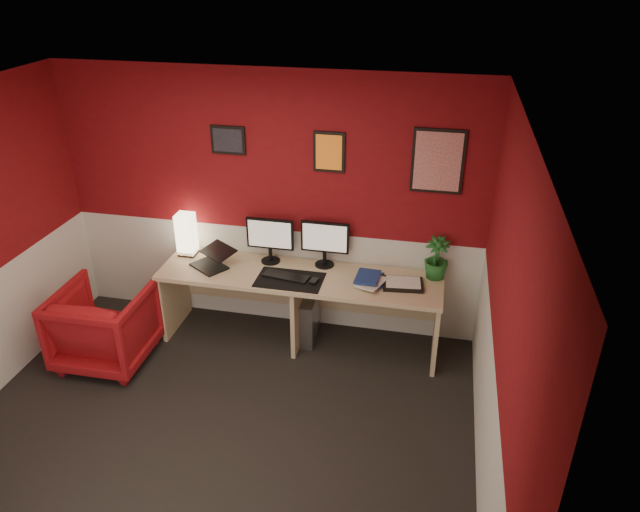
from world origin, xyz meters
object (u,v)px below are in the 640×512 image
(monitor_left, at_px, (270,234))
(armchair, at_px, (105,325))
(shoji_lamp, at_px, (187,235))
(monitor_right, at_px, (325,237))
(potted_plant, at_px, (436,258))
(desk, at_px, (300,308))
(laptop, at_px, (208,257))
(pc_tower, at_px, (306,317))
(zen_tray, at_px, (403,284))

(monitor_left, xyz_separation_m, armchair, (-1.32, -0.83, -0.66))
(shoji_lamp, distance_m, armchair, 1.11)
(monitor_right, height_order, potted_plant, monitor_right)
(monitor_left, relative_size, monitor_right, 1.00)
(desk, height_order, laptop, laptop)
(shoji_lamp, relative_size, pc_tower, 0.89)
(laptop, distance_m, armchair, 1.10)
(desk, relative_size, monitor_left, 4.48)
(desk, xyz_separation_m, potted_plant, (1.21, 0.21, 0.56))
(shoji_lamp, relative_size, zen_tray, 1.14)
(desk, xyz_separation_m, zen_tray, (0.94, -0.00, 0.38))
(desk, distance_m, potted_plant, 1.35)
(pc_tower, relative_size, armchair, 0.56)
(monitor_left, distance_m, pc_tower, 0.88)
(zen_tray, height_order, potted_plant, potted_plant)
(shoji_lamp, xyz_separation_m, laptop, (0.30, -0.21, -0.09))
(laptop, relative_size, zen_tray, 0.94)
(shoji_lamp, height_order, zen_tray, shoji_lamp)
(monitor_right, bearing_deg, desk, -129.50)
(shoji_lamp, distance_m, potted_plant, 2.37)
(pc_tower, bearing_deg, potted_plant, 3.68)
(laptop, xyz_separation_m, potted_plant, (2.07, 0.24, 0.09))
(shoji_lamp, relative_size, armchair, 0.50)
(monitor_left, distance_m, potted_plant, 1.54)
(monitor_left, bearing_deg, desk, -30.51)
(zen_tray, xyz_separation_m, potted_plant, (0.27, 0.21, 0.18))
(zen_tray, relative_size, armchair, 0.44)
(monitor_right, bearing_deg, armchair, -154.96)
(desk, distance_m, laptop, 0.98)
(laptop, relative_size, armchair, 0.41)
(desk, distance_m, shoji_lamp, 1.30)
(zen_tray, bearing_deg, potted_plant, 38.20)
(shoji_lamp, height_order, potted_plant, shoji_lamp)
(armchair, bearing_deg, laptop, -143.62)
(monitor_right, bearing_deg, shoji_lamp, -177.95)
(desk, height_order, zen_tray, zen_tray)
(desk, relative_size, laptop, 7.88)
(monitor_right, height_order, armchair, monitor_right)
(pc_tower, bearing_deg, laptop, -175.16)
(shoji_lamp, height_order, monitor_right, monitor_right)
(laptop, xyz_separation_m, zen_tray, (1.80, 0.03, -0.09))
(shoji_lamp, height_order, pc_tower, shoji_lamp)
(desk, bearing_deg, zen_tray, -0.16)
(desk, height_order, shoji_lamp, shoji_lamp)
(pc_tower, xyz_separation_m, armchair, (-1.69, -0.71, 0.14))
(laptop, xyz_separation_m, pc_tower, (0.90, 0.12, -0.61))
(desk, distance_m, monitor_right, 0.72)
(monitor_left, bearing_deg, zen_tray, -8.78)
(monitor_left, bearing_deg, pc_tower, -17.05)
(laptop, distance_m, pc_tower, 1.09)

